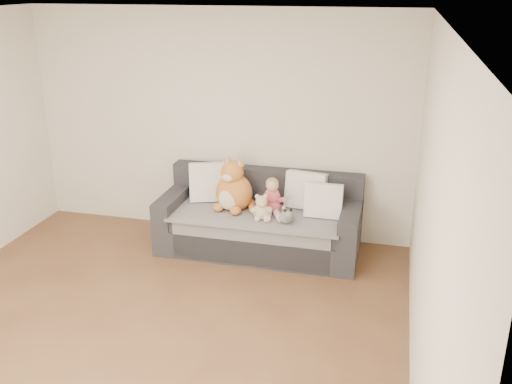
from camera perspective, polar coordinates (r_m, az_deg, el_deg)
room_shell at (r=4.76m, az=-11.38°, el=0.90°), size 5.00×5.00×5.00m
sofa at (r=6.37m, az=0.42°, el=-3.13°), size 2.20×0.94×0.85m
cushion_left at (r=6.53m, az=-4.57°, el=1.02°), size 0.53×0.37×0.46m
cushion_right_back at (r=6.31m, az=5.00°, el=0.16°), size 0.47×0.27×0.42m
cushion_right_front at (r=6.11m, az=6.78°, el=-0.86°), size 0.40×0.18×0.38m
toddler at (r=6.15m, az=1.64°, el=-0.70°), size 0.28×0.41×0.40m
plush_cat at (r=6.26m, az=-2.27°, el=0.25°), size 0.48×0.43×0.62m
teddy_bear at (r=6.02m, az=0.55°, el=-1.73°), size 0.22×0.18×0.29m
plush_cow at (r=5.95m, az=3.09°, el=-2.45°), size 0.15×0.22×0.18m
sippy_cup at (r=6.08m, az=0.06°, el=-2.02°), size 0.11×0.08×0.12m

